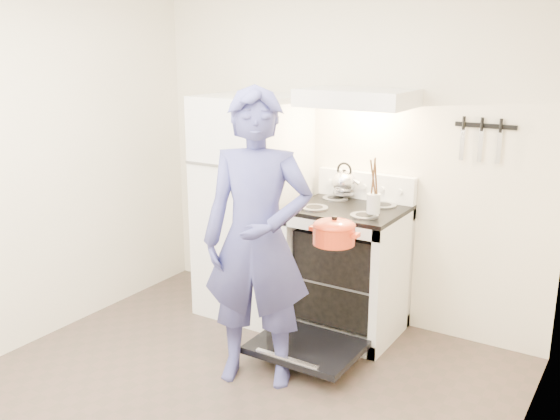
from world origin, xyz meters
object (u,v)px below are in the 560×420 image
object	(u,v)px
stove_body	(347,272)
dutch_oven	(334,235)
person	(257,240)
tea_kettle	(344,180)
refrigerator	(253,206)

from	to	relation	value
stove_body	dutch_oven	distance (m)	0.80
person	dutch_oven	world-z (taller)	person
tea_kettle	person	distance (m)	1.13
tea_kettle	refrigerator	bearing A→B (deg)	-159.57
refrigerator	person	bearing A→B (deg)	-54.09
refrigerator	tea_kettle	bearing A→B (deg)	20.43
stove_body	person	xyz separation A→B (m)	(-0.18, -0.90, 0.46)
refrigerator	person	xyz separation A→B (m)	(0.63, -0.87, 0.07)
stove_body	tea_kettle	xyz separation A→B (m)	(-0.15, 0.22, 0.62)
dutch_oven	refrigerator	bearing A→B (deg)	149.89
tea_kettle	person	world-z (taller)	person
person	dutch_oven	xyz separation A→B (m)	(0.37, 0.29, 0.02)
stove_body	tea_kettle	bearing A→B (deg)	124.68
person	tea_kettle	bearing A→B (deg)	67.19
refrigerator	stove_body	bearing A→B (deg)	1.77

